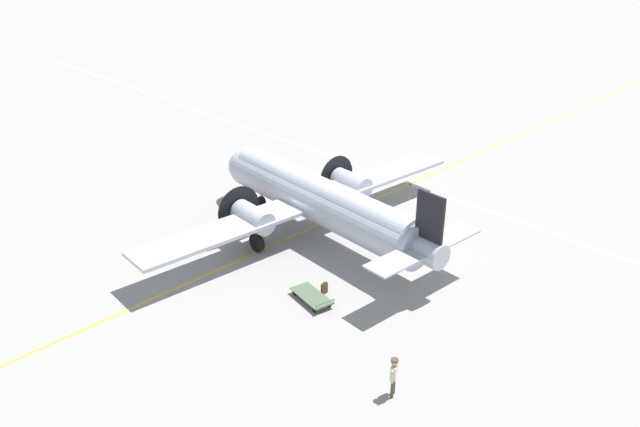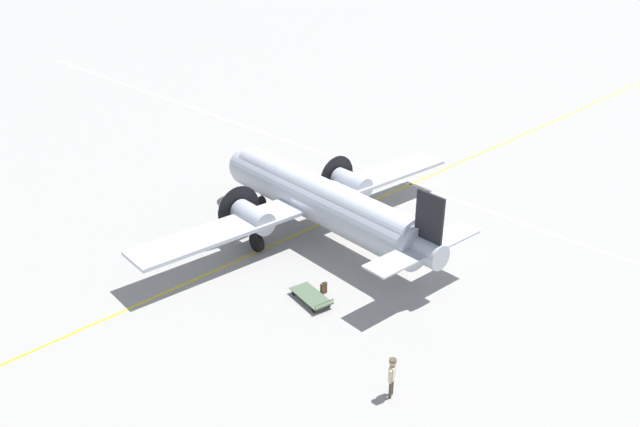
{
  "view_description": "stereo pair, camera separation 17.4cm",
  "coord_description": "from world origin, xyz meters",
  "px_view_note": "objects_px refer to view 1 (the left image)",
  "views": [
    {
      "loc": [
        23.1,
        23.23,
        17.31
      ],
      "look_at": [
        0.0,
        0.0,
        1.57
      ],
      "focal_mm": 35.0,
      "sensor_mm": 36.0,
      "label": 1
    },
    {
      "loc": [
        22.98,
        23.35,
        17.31
      ],
      "look_at": [
        0.0,
        0.0,
        1.57
      ],
      "focal_mm": 35.0,
      "sensor_mm": 36.0,
      "label": 2
    }
  ],
  "objects_px": {
    "baggage_cart": "(312,296)",
    "crew_foreground": "(394,373)",
    "airliner_main": "(316,198)",
    "suitcase_near_door": "(324,288)"
  },
  "relations": [
    {
      "from": "baggage_cart",
      "to": "crew_foreground",
      "type": "bearing_deg",
      "value": 171.76
    },
    {
      "from": "airliner_main",
      "to": "crew_foreground",
      "type": "bearing_deg",
      "value": 151.98
    },
    {
      "from": "crew_foreground",
      "to": "baggage_cart",
      "type": "distance_m",
      "value": 7.54
    },
    {
      "from": "airliner_main",
      "to": "crew_foreground",
      "type": "distance_m",
      "value": 14.21
    },
    {
      "from": "crew_foreground",
      "to": "airliner_main",
      "type": "bearing_deg",
      "value": 34.04
    },
    {
      "from": "crew_foreground",
      "to": "baggage_cart",
      "type": "relative_size",
      "value": 0.71
    },
    {
      "from": "airliner_main",
      "to": "baggage_cart",
      "type": "height_order",
      "value": "airliner_main"
    },
    {
      "from": "suitcase_near_door",
      "to": "baggage_cart",
      "type": "xyz_separation_m",
      "value": [
        0.92,
        0.04,
        -0.03
      ]
    },
    {
      "from": "airliner_main",
      "to": "suitcase_near_door",
      "type": "relative_size",
      "value": 34.13
    },
    {
      "from": "suitcase_near_door",
      "to": "baggage_cart",
      "type": "bearing_deg",
      "value": 2.7
    }
  ]
}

